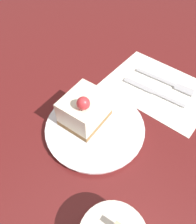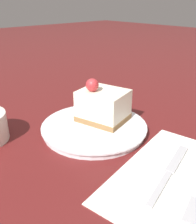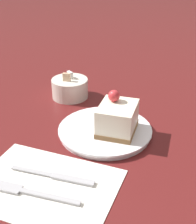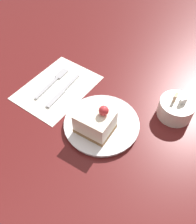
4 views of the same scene
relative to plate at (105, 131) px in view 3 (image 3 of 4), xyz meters
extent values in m
plane|color=#5B1919|center=(0.02, -0.01, -0.01)|extent=(4.00, 4.00, 0.00)
cylinder|color=white|center=(0.00, 0.00, 0.00)|extent=(0.20, 0.20, 0.01)
cylinder|color=white|center=(0.00, 0.00, 0.00)|extent=(0.21, 0.21, 0.00)
cube|color=olive|center=(0.00, -0.03, 0.01)|extent=(0.11, 0.10, 0.01)
cube|color=white|center=(0.00, -0.03, 0.04)|extent=(0.11, 0.10, 0.05)
sphere|color=red|center=(0.02, -0.02, 0.08)|extent=(0.03, 0.03, 0.03)
cube|color=white|center=(-0.21, 0.00, -0.01)|extent=(0.23, 0.28, 0.00)
cube|color=#B2B2B7|center=(-0.22, -0.02, 0.00)|extent=(0.04, 0.11, 0.00)
cube|color=#B2B2B7|center=(-0.24, 0.05, 0.00)|extent=(0.03, 0.05, 0.00)
cube|color=#B2B2B7|center=(-0.17, -0.03, 0.00)|extent=(0.03, 0.08, 0.00)
cube|color=#B2B2B7|center=(-0.19, 0.05, 0.00)|extent=(0.03, 0.08, 0.00)
cylinder|color=silver|center=(0.12, 0.18, 0.02)|extent=(0.10, 0.10, 0.05)
cube|color=#D8B28C|center=(0.10, 0.18, 0.05)|extent=(0.01, 0.02, 0.02)
cube|color=white|center=(0.13, 0.19, 0.05)|extent=(0.02, 0.02, 0.02)
camera|label=1|loc=(0.17, 0.21, 0.38)|focal=35.00mm
camera|label=2|loc=(-0.33, 0.30, 0.24)|focal=40.00mm
camera|label=3|loc=(-0.52, -0.30, 0.37)|focal=50.00mm
camera|label=4|loc=(0.29, -0.30, 0.56)|focal=40.00mm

